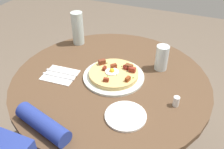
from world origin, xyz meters
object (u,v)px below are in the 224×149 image
object	(u,v)px
bread_plate	(126,116)
salt_shaker	(176,101)
water_glass	(162,58)
knife	(58,76)
water_bottle	(78,28)
breakfast_pizza	(114,73)
dining_table	(110,104)
pizza_plate	(114,76)
fork	(62,72)

from	to	relation	value
bread_plate	salt_shaker	world-z (taller)	salt_shaker
water_glass	salt_shaker	distance (m)	0.29
knife	water_bottle	xyz separation A→B (m)	(0.08, -0.36, 0.10)
salt_shaker	breakfast_pizza	bearing A→B (deg)	-15.13
salt_shaker	dining_table	bearing A→B (deg)	-12.29
pizza_plate	water_glass	world-z (taller)	water_glass
breakfast_pizza	knife	distance (m)	0.29
breakfast_pizza	water_glass	distance (m)	0.27
breakfast_pizza	knife	xyz separation A→B (m)	(0.26, 0.11, -0.02)
fork	salt_shaker	xyz separation A→B (m)	(-0.60, 0.02, 0.02)
knife	water_glass	size ratio (longest dim) A/B	1.31
pizza_plate	fork	distance (m)	0.28
water_glass	salt_shaker	size ratio (longest dim) A/B	2.87
dining_table	water_glass	world-z (taller)	water_glass
pizza_plate	salt_shaker	size ratio (longest dim) A/B	6.58
fork	salt_shaker	world-z (taller)	salt_shaker
breakfast_pizza	water_bottle	size ratio (longest dim) A/B	1.25
knife	salt_shaker	xyz separation A→B (m)	(-0.60, -0.02, 0.02)
dining_table	salt_shaker	bearing A→B (deg)	167.71
fork	knife	world-z (taller)	same
breakfast_pizza	water_bottle	distance (m)	0.44
fork	water_bottle	world-z (taller)	water_bottle
water_glass	water_bottle	bearing A→B (deg)	-8.75
water_glass	knife	bearing A→B (deg)	30.94
dining_table	bread_plate	bearing A→B (deg)	126.10
breakfast_pizza	water_glass	bearing A→B (deg)	-140.14
pizza_plate	knife	distance (m)	0.29
bread_plate	dining_table	bearing A→B (deg)	-53.90
bread_plate	water_bottle	xyz separation A→B (m)	(0.50, -0.49, 0.10)
water_glass	fork	bearing A→B (deg)	27.48
pizza_plate	breakfast_pizza	bearing A→B (deg)	-126.00
dining_table	water_bottle	xyz separation A→B (m)	(0.33, -0.27, 0.28)
bread_plate	water_glass	distance (m)	0.42
pizza_plate	salt_shaker	xyz separation A→B (m)	(-0.33, 0.09, 0.02)
water_bottle	pizza_plate	bearing A→B (deg)	143.42
salt_shaker	bread_plate	bearing A→B (deg)	39.61
pizza_plate	bread_plate	distance (m)	0.28
bread_plate	water_glass	xyz separation A→B (m)	(-0.05, -0.41, 0.06)
breakfast_pizza	pizza_plate	bearing A→B (deg)	54.00
breakfast_pizza	water_glass	world-z (taller)	water_glass
pizza_plate	fork	bearing A→B (deg)	15.44
knife	water_bottle	size ratio (longest dim) A/B	0.88
breakfast_pizza	salt_shaker	world-z (taller)	breakfast_pizza
bread_plate	water_bottle	size ratio (longest dim) A/B	0.87
water_bottle	salt_shaker	size ratio (longest dim) A/B	4.26
water_bottle	dining_table	bearing A→B (deg)	140.96
bread_plate	water_glass	world-z (taller)	water_glass
knife	water_bottle	world-z (taller)	water_bottle
dining_table	fork	xyz separation A→B (m)	(0.25, 0.06, 0.19)
breakfast_pizza	fork	distance (m)	0.28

